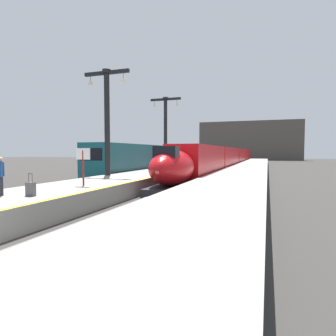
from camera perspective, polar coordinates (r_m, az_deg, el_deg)
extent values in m
cube|color=gray|center=(31.79, -0.20, -1.17)|extent=(4.80, 110.00, 1.05)
cube|color=gray|center=(30.10, 14.52, -1.52)|extent=(4.80, 110.00, 1.05)
cube|color=yellow|center=(31.08, 3.77, -0.31)|extent=(0.20, 107.80, 0.01)
cube|color=slate|center=(33.57, 6.69, -1.76)|extent=(0.08, 110.00, 0.12)
cube|color=slate|center=(33.28, 9.22, -1.82)|extent=(0.08, 110.00, 0.12)
cube|color=slate|center=(36.19, -5.93, -1.40)|extent=(0.08, 110.00, 0.12)
cube|color=slate|center=(35.58, -3.74, -1.46)|extent=(0.08, 110.00, 0.12)
ellipsoid|color=#B20F14|center=(20.70, 0.95, 0.09)|extent=(2.78, 6.27, 2.56)
cube|color=#28282D|center=(20.55, 0.67, -4.29)|extent=(2.46, 5.33, 0.55)
cube|color=black|center=(19.33, -0.36, 3.04)|extent=(1.59, 1.00, 0.90)
sphere|color=#F24C4C|center=(17.84, -2.12, -0.90)|extent=(0.28, 0.28, 0.28)
cube|color=#B20F14|center=(29.25, 6.40, 1.46)|extent=(2.90, 14.00, 3.05)
cube|color=black|center=(29.59, 3.72, 2.56)|extent=(0.04, 11.90, 0.80)
cube|color=black|center=(28.96, 9.15, 2.51)|extent=(0.04, 11.90, 0.80)
cube|color=silver|center=(29.32, 6.38, -1.03)|extent=(2.92, 13.30, 0.24)
cube|color=black|center=(25.03, 4.10, -2.94)|extent=(2.03, 2.20, 0.56)
cube|color=black|center=(33.73, 8.07, -1.37)|extent=(2.03, 2.20, 0.56)
cube|color=#B20F14|center=(45.58, 11.03, 2.05)|extent=(2.90, 18.00, 3.05)
cube|color=black|center=(45.80, 9.27, 2.76)|extent=(0.04, 15.84, 0.80)
cube|color=black|center=(45.40, 12.81, 2.72)|extent=(0.04, 15.84, 0.80)
cube|color=black|center=(39.62, 9.74, -0.71)|extent=(2.03, 2.20, 0.56)
cube|color=black|center=(51.71, 11.97, 0.18)|extent=(2.03, 2.20, 0.56)
cube|color=#B20F14|center=(64.05, 13.39, 2.34)|extent=(2.90, 18.00, 3.05)
cube|color=black|center=(64.20, 12.14, 2.85)|extent=(0.04, 15.84, 0.80)
cube|color=black|center=(63.91, 14.67, 2.81)|extent=(0.04, 15.84, 0.80)
cube|color=black|center=(58.02, 12.76, 0.49)|extent=(2.03, 2.20, 0.56)
cube|color=black|center=(70.18, 13.88, 0.94)|extent=(2.03, 2.20, 0.56)
cube|color=#B20F14|center=(82.57, 14.70, 2.50)|extent=(2.90, 18.00, 3.05)
cube|color=black|center=(82.69, 13.72, 2.90)|extent=(0.04, 15.84, 0.80)
cube|color=black|center=(82.47, 15.69, 2.87)|extent=(0.04, 15.84, 0.80)
cube|color=black|center=(76.51, 14.32, 1.11)|extent=(2.03, 2.20, 0.56)
cube|color=black|center=(88.71, 14.99, 1.38)|extent=(2.03, 2.20, 0.56)
cube|color=#145660|center=(33.76, -6.39, 1.82)|extent=(2.85, 18.00, 3.30)
cube|color=black|center=(25.96, -14.97, 2.64)|extent=(2.28, 0.08, 1.10)
cube|color=black|center=(34.38, -8.50, 2.67)|extent=(0.04, 15.30, 0.90)
cube|color=black|center=(33.18, -4.22, 2.67)|extent=(0.04, 15.30, 0.90)
cube|color=black|center=(28.79, -11.32, -2.23)|extent=(2.00, 2.00, 0.52)
cube|color=black|center=(39.12, -2.73, -0.74)|extent=(2.00, 2.00, 0.52)
cube|color=#145660|center=(51.17, 2.64, 2.31)|extent=(2.85, 18.00, 3.30)
cylinder|color=black|center=(24.07, -11.98, 8.74)|extent=(0.44, 0.44, 8.51)
cylinder|color=black|center=(24.81, -12.10, 18.21)|extent=(0.68, 0.68, 0.30)
cube|color=black|center=(24.78, -12.10, 17.99)|extent=(4.00, 0.24, 0.28)
cylinder|color=black|center=(25.48, -15.10, 16.72)|extent=(0.03, 0.03, 0.60)
sphere|color=#EFEACC|center=(25.40, -15.09, 15.96)|extent=(0.36, 0.36, 0.36)
cylinder|color=black|center=(23.98, -8.87, 17.66)|extent=(0.03, 0.03, 0.60)
sphere|color=#EFEACC|center=(23.89, -8.86, 16.85)|extent=(0.36, 0.36, 0.36)
cylinder|color=black|center=(36.81, -0.50, 7.10)|extent=(0.44, 0.44, 8.80)
cylinder|color=black|center=(37.34, -0.50, 13.62)|extent=(0.68, 0.68, 0.30)
cube|color=black|center=(37.32, -0.50, 13.47)|extent=(4.00, 0.24, 0.28)
cylinder|color=black|center=(37.79, -2.70, 12.80)|extent=(0.03, 0.03, 0.60)
sphere|color=#EFEACC|center=(37.73, -2.70, 12.28)|extent=(0.36, 0.36, 0.36)
cylinder|color=black|center=(36.79, 1.75, 13.07)|extent=(0.03, 0.03, 0.60)
sphere|color=#EFEACC|center=(36.73, 1.75, 12.53)|extent=(0.36, 0.36, 0.36)
cylinder|color=#23232D|center=(14.49, -30.11, -3.10)|extent=(0.13, 0.13, 0.85)
cylinder|color=#23232D|center=(14.66, -30.21, -3.04)|extent=(0.13, 0.13, 0.85)
cube|color=#1E478C|center=(14.52, -30.24, -0.19)|extent=(0.44, 0.39, 0.62)
cylinder|color=#1E478C|center=(14.28, -30.11, -0.43)|extent=(0.09, 0.09, 0.58)
cylinder|color=#1E478C|center=(14.76, -30.36, -0.34)|extent=(0.09, 0.09, 0.58)
sphere|color=tan|center=(14.50, -30.29, 1.47)|extent=(0.22, 0.22, 0.22)
cube|color=#4C4C51|center=(13.80, -25.59, -3.80)|extent=(0.40, 0.22, 0.60)
cylinder|color=#262628|center=(13.83, -25.93, -1.80)|extent=(0.02, 0.02, 0.36)
cylinder|color=#262628|center=(13.69, -25.34, -1.83)|extent=(0.02, 0.02, 0.36)
cube|color=#262628|center=(13.74, -25.66, -1.03)|extent=(0.22, 0.03, 0.02)
cylinder|color=maroon|center=(16.85, -16.46, -0.01)|extent=(0.10, 0.10, 2.00)
cube|color=white|center=(16.83, -16.51, 2.71)|extent=(0.90, 0.06, 0.64)
cube|color=#4C4742|center=(107.43, 15.78, 5.25)|extent=(36.00, 2.00, 14.00)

